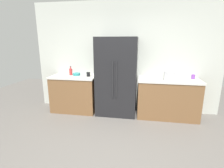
# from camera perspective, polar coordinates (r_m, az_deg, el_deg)

# --- Properties ---
(ground_plane) EXTENTS (9.89, 9.89, 0.00)m
(ground_plane) POSITION_cam_1_polar(r_m,az_deg,el_deg) (2.93, -0.57, -22.79)
(ground_plane) COLOR slate
(kitchen_back_panel) EXTENTS (4.65, 0.10, 2.72)m
(kitchen_back_panel) POSITION_cam_1_polar(r_m,az_deg,el_deg) (4.37, 4.29, 8.80)
(kitchen_back_panel) COLOR silver
(kitchen_back_panel) RESTS_ON ground_plane
(counter_left) EXTENTS (1.14, 0.65, 0.92)m
(counter_left) POSITION_cam_1_polar(r_m,az_deg,el_deg) (4.49, -12.35, -3.05)
(counter_left) COLOR brown
(counter_left) RESTS_ON ground_plane
(counter_right) EXTENTS (1.39, 0.65, 0.92)m
(counter_right) POSITION_cam_1_polar(r_m,az_deg,el_deg) (4.21, 18.09, -4.58)
(counter_right) COLOR brown
(counter_right) RESTS_ON ground_plane
(refrigerator) EXTENTS (0.95, 0.63, 1.86)m
(refrigerator) POSITION_cam_1_polar(r_m,az_deg,el_deg) (4.08, 1.56, 2.37)
(refrigerator) COLOR black
(refrigerator) RESTS_ON ground_plane
(toaster) EXTENTS (0.25, 0.14, 0.20)m
(toaster) POSITION_cam_1_polar(r_m,az_deg,el_deg) (3.98, 18.76, 2.59)
(toaster) COLOR silver
(toaster) RESTS_ON counter_right
(bottle_a) EXTENTS (0.08, 0.08, 0.23)m
(bottle_a) POSITION_cam_1_polar(r_m,az_deg,el_deg) (4.50, -13.67, 4.06)
(bottle_a) COLOR red
(bottle_a) RESTS_ON counter_left
(cup_a) EXTENTS (0.07, 0.07, 0.11)m
(cup_a) POSITION_cam_1_polar(r_m,az_deg,el_deg) (4.26, 19.58, 2.62)
(cup_a) COLOR white
(cup_a) RESTS_ON counter_right
(cup_b) EXTENTS (0.08, 0.08, 0.10)m
(cup_b) POSITION_cam_1_polar(r_m,az_deg,el_deg) (4.35, 25.55, 2.21)
(cup_b) COLOR purple
(cup_b) RESTS_ON counter_right
(cup_c) EXTENTS (0.09, 0.09, 0.11)m
(cup_c) POSITION_cam_1_polar(r_m,az_deg,el_deg) (4.24, -7.96, 3.25)
(cup_c) COLOR black
(cup_c) RESTS_ON counter_left
(bowl_a) EXTENTS (0.18, 0.18, 0.06)m
(bowl_a) POSITION_cam_1_polar(r_m,az_deg,el_deg) (4.43, -11.79, 3.24)
(bowl_a) COLOR teal
(bowl_a) RESTS_ON counter_left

